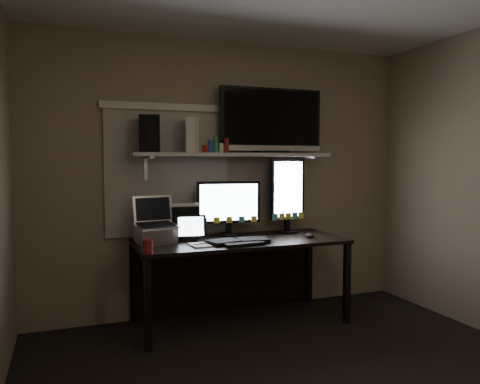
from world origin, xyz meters
name	(u,v)px	position (x,y,z in m)	size (l,w,h in m)	color
back_wall	(226,178)	(0.00, 1.80, 1.25)	(3.60, 3.60, 0.00)	#806D5C
window_blinds	(168,173)	(-0.55, 1.79, 1.30)	(1.10, 0.02, 1.10)	beige
desk	(236,257)	(0.00, 1.55, 0.55)	(1.80, 0.75, 0.73)	black
wall_shelf	(233,155)	(0.00, 1.62, 1.46)	(1.80, 0.35, 0.03)	#B6B6B1
monitor_landscape	(229,208)	(-0.03, 1.64, 0.98)	(0.58, 0.06, 0.51)	black
monitor_portrait	(287,195)	(0.54, 1.62, 1.09)	(0.36, 0.07, 0.71)	black
keyboard	(239,241)	(-0.07, 1.28, 0.75)	(0.51, 0.20, 0.03)	black
mouse	(310,236)	(0.61, 1.30, 0.75)	(0.07, 0.10, 0.04)	black
notepad	(200,245)	(-0.41, 1.27, 0.74)	(0.14, 0.20, 0.01)	white
tablet	(190,228)	(-0.42, 1.51, 0.84)	(0.26, 0.11, 0.22)	black
file_sorter	(185,221)	(-0.44, 1.65, 0.88)	(0.24, 0.11, 0.30)	black
laptop	(156,221)	(-0.72, 1.49, 0.92)	(0.34, 0.27, 0.38)	silver
cup	(148,247)	(-0.85, 1.10, 0.78)	(0.07, 0.07, 0.11)	maroon
sticky_notes	(226,242)	(-0.15, 1.37, 0.73)	(0.28, 0.20, 0.00)	yellow
tv	(271,121)	(0.39, 1.66, 1.78)	(0.99, 0.18, 0.60)	black
game_console	(190,136)	(-0.38, 1.63, 1.63)	(0.08, 0.25, 0.29)	beige
speaker	(149,134)	(-0.74, 1.63, 1.63)	(0.17, 0.21, 0.31)	black
bottles	(216,144)	(-0.17, 1.58, 1.56)	(0.24, 0.06, 0.16)	#A50F0C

